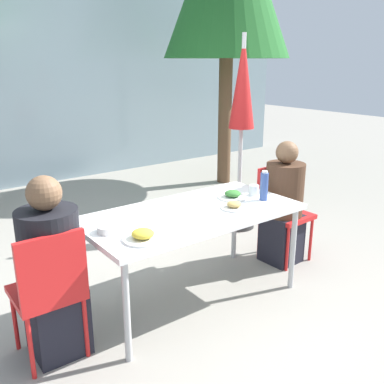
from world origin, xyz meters
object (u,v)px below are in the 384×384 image
closed_umbrella (242,97)px  bottle (264,186)px  drinking_cup (254,190)px  person_right (283,207)px  chair_left (49,286)px  person_left (53,274)px  salad_bowl (109,229)px  chair_right (280,205)px

closed_umbrella → bottle: (-0.72, -1.05, -0.60)m
drinking_cup → person_right: bearing=4.0°
chair_left → bottle: bearing=-1.5°
chair_left → person_left: 0.10m
drinking_cup → person_left: bearing=180.0°
person_right → salad_bowl: 1.77m
person_left → salad_bowl: (0.39, -0.01, 0.21)m
chair_right → person_right: 0.10m
person_left → bottle: size_ratio=4.85×
bottle → salad_bowl: bearing=174.2°
closed_umbrella → person_left: bearing=-159.4°
person_left → person_right: person_left is taller
person_right → bottle: (-0.45, -0.17, 0.32)m
person_right → closed_umbrella: (0.27, 0.88, 0.92)m
chair_right → person_right: (-0.05, -0.08, 0.02)m
person_right → closed_umbrella: 1.30m
chair_left → chair_right: bearing=5.3°
person_right → chair_left: bearing=0.8°
person_left → bottle: person_left is taller
chair_left → chair_right: size_ratio=1.00×
person_left → drinking_cup: person_left is taller
chair_left → person_left: size_ratio=0.75×
bottle → drinking_cup: (0.03, 0.14, -0.07)m
chair_left → bottle: size_ratio=3.62×
chair_left → salad_bowl: 0.51m
bottle → person_left: bearing=175.2°
drinking_cup → salad_bowl: size_ratio=0.56×
person_right → bottle: 0.58m
drinking_cup → salad_bowl: (-1.34, -0.01, -0.02)m
chair_left → person_right: person_right is taller
chair_right → salad_bowl: (-1.80, -0.12, 0.24)m
person_right → drinking_cup: bearing=2.0°
chair_left → bottle: (1.75, -0.06, 0.33)m
drinking_cup → chair_left: bearing=-177.5°
bottle → salad_bowl: (-1.31, 0.13, -0.09)m
drinking_cup → salad_bowl: 1.34m
person_left → salad_bowl: 0.44m
chair_left → person_right: 2.20m
bottle → drinking_cup: bottle is taller
closed_umbrella → salad_bowl: 2.33m
person_left → chair_right: (2.20, 0.11, -0.03)m
person_right → chair_right: bearing=-122.0°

